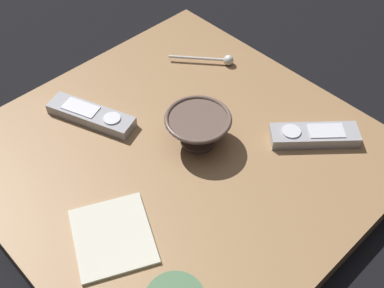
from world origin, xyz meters
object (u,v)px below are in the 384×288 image
Objects in this scene: tv_remote_far at (314,135)px; folded_napkin at (113,236)px; tv_remote_near at (91,115)px; teaspoon at (220,60)px; cereal_bowl at (198,128)px.

folded_napkin is at bearing 77.14° from tv_remote_far.
teaspoon is at bearing -99.64° from tv_remote_near.
tv_remote_far reaches higher than teaspoon.
folded_napkin is at bearing 113.28° from teaspoon.
tv_remote_near is 1.03× the size of folded_napkin.
cereal_bowl is 0.22m from tv_remote_far.
cereal_bowl reaches higher than folded_napkin.
tv_remote_far reaches higher than folded_napkin.
teaspoon is 0.62× the size of tv_remote_near.
folded_napkin is (-0.19, 0.44, -0.01)m from teaspoon.
cereal_bowl is 0.25m from folded_napkin.
teaspoon is at bearing -7.34° from tv_remote_far.
tv_remote_far is (-0.28, 0.04, 0.00)m from teaspoon.
cereal_bowl is 0.70× the size of folded_napkin.
tv_remote_far is at bearing -141.02° from tv_remote_near.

